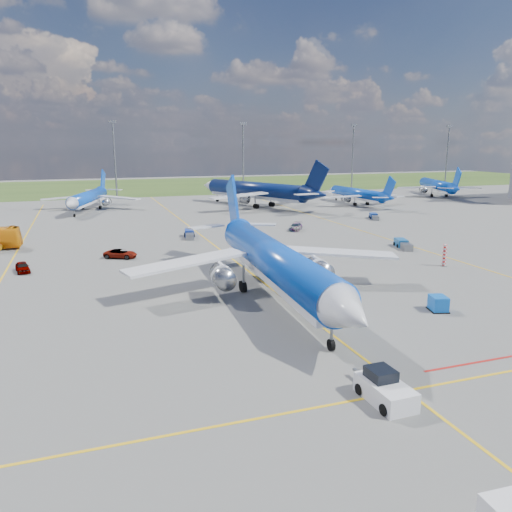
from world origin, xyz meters
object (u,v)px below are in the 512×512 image
object	(u,v)px
bg_jet_n	(256,206)
bg_jet_ne	(357,204)
bg_jet_nnw	(89,210)
pushback_tug	(384,389)
service_car_c	(296,227)
service_car_b	(121,254)
baggage_tug_c	(189,234)
service_car_a	(22,267)
baggage_tug_w	(403,244)
warning_post	(444,255)
bg_jet_ene	(436,196)
baggage_tug_e	(374,217)
main_airliner	(274,297)
uld_container	(438,303)

from	to	relation	value
bg_jet_n	bg_jet_ne	world-z (taller)	bg_jet_n
bg_jet_nnw	pushback_tug	xyz separation A→B (m)	(16.37, -104.54, 0.81)
service_car_c	service_car_b	bearing A→B (deg)	-122.27
baggage_tug_c	service_car_a	bearing A→B (deg)	-136.46
service_car_b	baggage_tug_w	distance (m)	43.79
warning_post	service_car_c	bearing A→B (deg)	103.15
warning_post	service_car_b	size ratio (longest dim) A/B	0.64
pushback_tug	service_car_c	size ratio (longest dim) A/B	1.26
bg_jet_ene	baggage_tug_w	world-z (taller)	bg_jet_ene
bg_jet_ne	baggage_tug_e	size ratio (longest dim) A/B	6.00
bg_jet_ene	service_car_c	size ratio (longest dim) A/B	7.59
warning_post	service_car_a	distance (m)	55.95
bg_jet_ene	baggage_tug_e	xyz separation A→B (m)	(-44.95, -35.57, 0.54)
service_car_b	warning_post	bearing A→B (deg)	-88.78
warning_post	main_airliner	world-z (taller)	main_airliner
service_car_c	baggage_tug_c	distance (m)	20.78
bg_jet_n	bg_jet_ene	size ratio (longest dim) A/B	1.29
baggage_tug_w	warning_post	bearing A→B (deg)	-81.89
bg_jet_ene	service_car_a	distance (m)	128.35
bg_jet_nnw	bg_jet_ene	world-z (taller)	bg_jet_ene
main_airliner	service_car_b	bearing A→B (deg)	123.21
bg_jet_nnw	service_car_a	bearing A→B (deg)	-81.87
warning_post	bg_jet_ene	world-z (taller)	bg_jet_ene
service_car_a	uld_container	bearing A→B (deg)	-47.65
warning_post	main_airliner	distance (m)	27.44
main_airliner	baggage_tug_w	size ratio (longest dim) A/B	7.90
uld_container	bg_jet_ene	bearing A→B (deg)	67.17
pushback_tug	baggage_tug_e	bearing A→B (deg)	56.84
bg_jet_ne	baggage_tug_w	xyz separation A→B (m)	(-22.31, -52.50, 0.57)
bg_jet_ne	baggage_tug_w	world-z (taller)	bg_jet_ne
bg_jet_n	pushback_tug	distance (m)	101.29
bg_jet_ene	pushback_tug	world-z (taller)	bg_jet_ene
warning_post	baggage_tug_c	distance (m)	42.84
bg_jet_nnw	main_airliner	size ratio (longest dim) A/B	0.77
bg_jet_n	service_car_c	bearing A→B (deg)	57.50
bg_jet_ene	pushback_tug	distance (m)	136.24
service_car_b	uld_container	bearing A→B (deg)	-114.28
pushback_tug	service_car_a	size ratio (longest dim) A/B	1.54
service_car_a	service_car_c	world-z (taller)	service_car_c
warning_post	baggage_tug_w	world-z (taller)	warning_post
bg_jet_nnw	uld_container	xyz separation A→B (m)	(31.52, -90.96, 0.75)
main_airliner	bg_jet_nnw	bearing A→B (deg)	105.45
warning_post	baggage_tug_c	bearing A→B (deg)	131.54
bg_jet_ne	baggage_tug_w	size ratio (longest dim) A/B	5.60
warning_post	baggage_tug_e	bearing A→B (deg)	70.31
bg_jet_ne	baggage_tug_e	world-z (taller)	bg_jet_ne
pushback_tug	service_car_a	bearing A→B (deg)	118.88
bg_jet_n	service_car_b	size ratio (longest dim) A/B	9.86
bg_jet_ne	baggage_tug_e	xyz separation A→B (m)	(-9.92, -24.36, 0.54)
bg_jet_n	baggage_tug_e	bearing A→B (deg)	95.42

